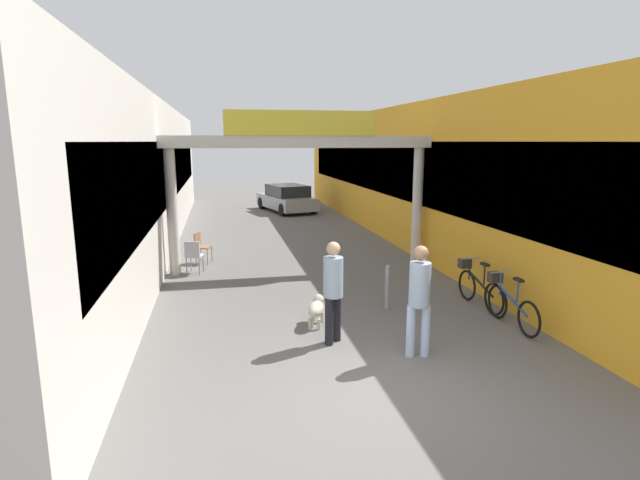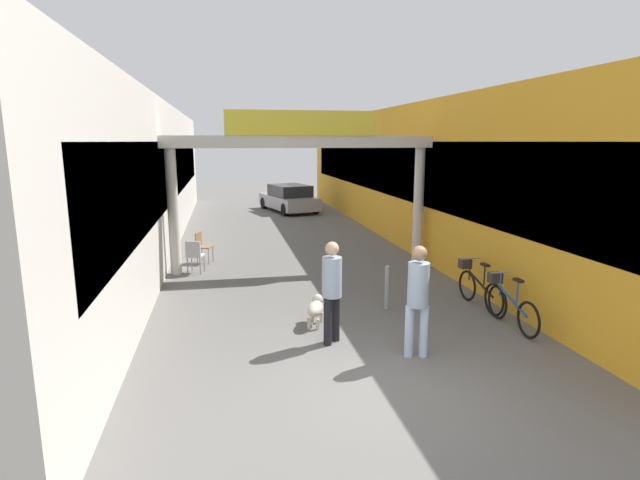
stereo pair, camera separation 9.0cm
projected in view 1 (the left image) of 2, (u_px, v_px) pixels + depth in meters
ground_plane at (385, 395)px, 6.89m from camera, size 80.00×80.00×0.00m
storefront_left at (125, 178)px, 16.03m from camera, size 3.00×26.00×4.58m
storefront_right at (422, 174)px, 18.01m from camera, size 3.00×26.00×4.58m
arcade_sign_gateway at (300, 159)px, 13.19m from camera, size 7.40×0.47×4.23m
pedestrian_with_dog at (333, 285)px, 8.48m from camera, size 0.48×0.48×1.79m
pedestrian_companion at (419, 293)px, 7.93m from camera, size 0.40×0.40×1.84m
dog_on_leash at (317, 308)px, 9.47m from camera, size 0.48×0.76×0.53m
bicycle_blue_nearest at (509, 303)px, 9.43m from camera, size 0.46×1.69×0.98m
bicycle_black_second at (477, 286)px, 10.56m from camera, size 0.46×1.69×0.98m
bollard_post_metal at (387, 286)px, 10.36m from camera, size 0.10×0.10×0.94m
cafe_chair_aluminium_nearer at (194, 254)px, 13.08m from camera, size 0.49×0.49×0.89m
cafe_chair_wood_farther at (201, 245)px, 14.25m from camera, size 0.51×0.51×0.89m
parked_car_silver at (287, 198)px, 24.83m from camera, size 2.72×4.31×1.33m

